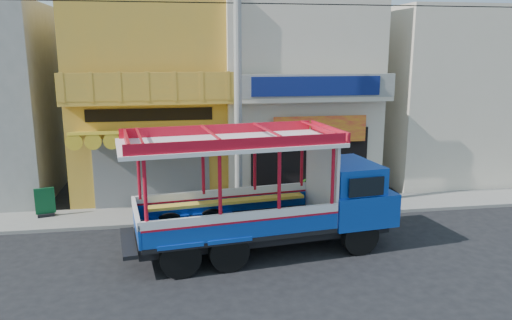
{
  "coord_description": "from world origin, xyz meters",
  "views": [
    {
      "loc": [
        -3.13,
        -13.28,
        5.85
      ],
      "look_at": [
        -0.52,
        2.5,
        2.29
      ],
      "focal_mm": 35.0,
      "sensor_mm": 36.0,
      "label": 1
    }
  ],
  "objects_px": {
    "potted_plant_c": "(348,188)",
    "green_sign": "(45,204)",
    "utility_pole": "(242,75)",
    "potted_plant_b": "(331,191)",
    "songthaew_truck": "(281,192)",
    "potted_plant_a": "(294,194)"
  },
  "relations": [
    {
      "from": "utility_pole",
      "to": "songthaew_truck",
      "type": "relative_size",
      "value": 3.46
    },
    {
      "from": "utility_pole",
      "to": "potted_plant_a",
      "type": "relative_size",
      "value": 26.39
    },
    {
      "from": "potted_plant_a",
      "to": "utility_pole",
      "type": "bearing_deg",
      "value": 135.32
    },
    {
      "from": "green_sign",
      "to": "potted_plant_b",
      "type": "height_order",
      "value": "green_sign"
    },
    {
      "from": "utility_pole",
      "to": "green_sign",
      "type": "height_order",
      "value": "utility_pole"
    },
    {
      "from": "potted_plant_c",
      "to": "potted_plant_b",
      "type": "bearing_deg",
      "value": -28.17
    },
    {
      "from": "potted_plant_c",
      "to": "green_sign",
      "type": "bearing_deg",
      "value": -51.0
    },
    {
      "from": "green_sign",
      "to": "potted_plant_b",
      "type": "xyz_separation_m",
      "value": [
        10.39,
        -0.03,
        0.01
      ]
    },
    {
      "from": "potted_plant_c",
      "to": "songthaew_truck",
      "type": "bearing_deg",
      "value": -2.91
    },
    {
      "from": "potted_plant_b",
      "to": "potted_plant_a",
      "type": "bearing_deg",
      "value": 61.82
    },
    {
      "from": "potted_plant_a",
      "to": "potted_plant_b",
      "type": "relative_size",
      "value": 1.21
    },
    {
      "from": "potted_plant_a",
      "to": "green_sign",
      "type": "bearing_deg",
      "value": 115.9
    },
    {
      "from": "green_sign",
      "to": "potted_plant_a",
      "type": "relative_size",
      "value": 0.97
    },
    {
      "from": "utility_pole",
      "to": "songthaew_truck",
      "type": "bearing_deg",
      "value": -75.69
    },
    {
      "from": "green_sign",
      "to": "potted_plant_c",
      "type": "xyz_separation_m",
      "value": [
        11.17,
        0.33,
        0.01
      ]
    },
    {
      "from": "potted_plant_b",
      "to": "potted_plant_c",
      "type": "bearing_deg",
      "value": -110.31
    },
    {
      "from": "green_sign",
      "to": "potted_plant_b",
      "type": "distance_m",
      "value": 10.39
    },
    {
      "from": "green_sign",
      "to": "potted_plant_a",
      "type": "xyz_separation_m",
      "value": [
        8.8,
        -0.5,
        0.1
      ]
    },
    {
      "from": "utility_pole",
      "to": "potted_plant_c",
      "type": "bearing_deg",
      "value": 17.9
    },
    {
      "from": "green_sign",
      "to": "potted_plant_c",
      "type": "bearing_deg",
      "value": 1.69
    },
    {
      "from": "utility_pole",
      "to": "potted_plant_c",
      "type": "height_order",
      "value": "utility_pole"
    },
    {
      "from": "utility_pole",
      "to": "green_sign",
      "type": "distance_m",
      "value": 8.25
    }
  ]
}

